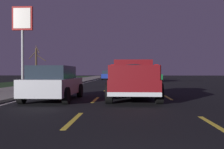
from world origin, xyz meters
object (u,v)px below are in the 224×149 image
Objects in this scene: sedan_blue at (107,75)px; gas_price_sign at (22,26)px; pickup_truck at (133,78)px; sedan_green at (154,76)px; bare_tree_far at (36,63)px; sedan_silver at (54,83)px.

sedan_blue is 0.60× the size of gas_price_sign.
pickup_truck is 24.32m from sedan_green.
sedan_blue is 0.87× the size of bare_tree_far.
gas_price_sign is (11.31, 9.87, 4.56)m from pickup_truck.
bare_tree_far is (0.01, 16.62, 1.74)m from sedan_green.
bare_tree_far is (-6.75, 9.69, 1.74)m from sedan_blue.
bare_tree_far is at bearing 28.40° from pickup_truck.
gas_price_sign is 13.46m from bare_tree_far.
sedan_silver is (-31.51, 0.29, 0.00)m from sedan_blue.
bare_tree_far is at bearing 13.81° from gas_price_sign.
sedan_blue and sedan_green have the same top height.
bare_tree_far is at bearing 20.79° from sedan_silver.
pickup_truck is 1.23× the size of sedan_green.
sedan_green is (24.76, -7.22, 0.00)m from sedan_silver.
sedan_blue is at bearing 6.13° from pickup_truck.
sedan_green is at bearing -8.56° from pickup_truck.
sedan_silver is 0.60× the size of gas_price_sign.
sedan_green is 0.88× the size of bare_tree_far.
sedan_blue is 9.67m from sedan_green.
sedan_silver is at bearing -159.21° from bare_tree_far.
sedan_silver is 14.37m from gas_price_sign.
gas_price_sign is at bearing 133.35° from sedan_green.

